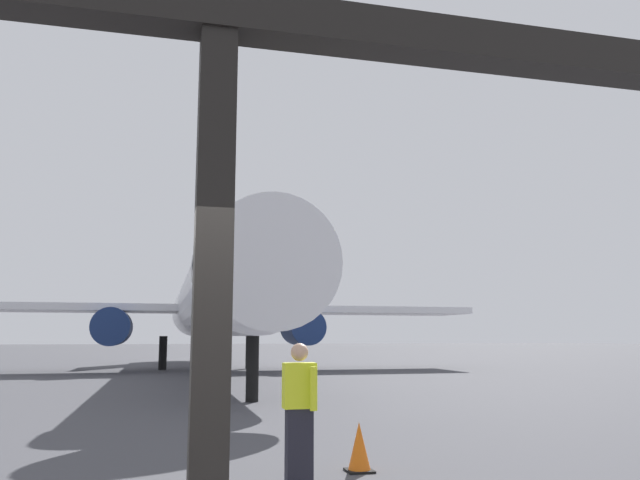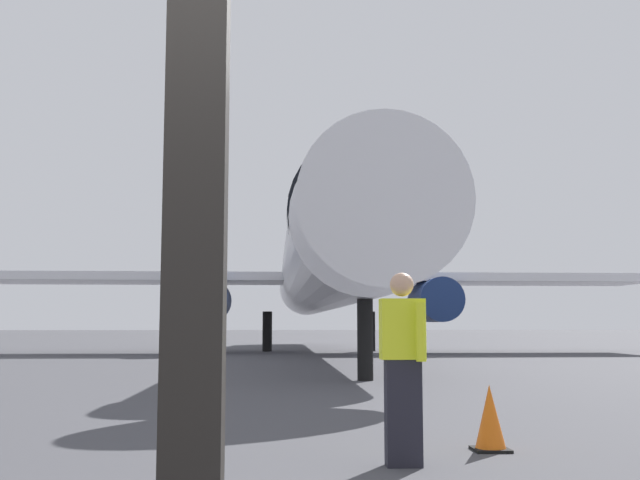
{
  "view_description": "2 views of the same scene",
  "coord_description": "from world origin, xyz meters",
  "views": [
    {
      "loc": [
        -0.26,
        -3.38,
        1.83
      ],
      "look_at": [
        3.64,
        12.14,
        4.28
      ],
      "focal_mm": 35.32,
      "sensor_mm": 36.0,
      "label": 1
    },
    {
      "loc": [
        0.27,
        -2.56,
        1.27
      ],
      "look_at": [
        1.13,
        12.2,
        2.9
      ],
      "focal_mm": 42.75,
      "sensor_mm": 36.0,
      "label": 2
    }
  ],
  "objects": [
    {
      "name": "ground_plane",
      "position": [
        0.0,
        40.0,
        0.0
      ],
      "size": [
        220.0,
        220.0,
        0.0
      ],
      "primitive_type": "plane",
      "color": "#424247"
    },
    {
      "name": "window_frame",
      "position": [
        0.0,
        0.0,
        1.4
      ],
      "size": [
        7.24,
        0.24,
        3.76
      ],
      "color": "brown",
      "rests_on": "ground"
    },
    {
      "name": "airplane",
      "position": [
        2.3,
        29.47,
        3.57
      ],
      "size": [
        29.68,
        36.7,
        10.35
      ],
      "color": "silver",
      "rests_on": "ground"
    },
    {
      "name": "ground_crew_worker",
      "position": [
        1.43,
        4.38,
        0.9
      ],
      "size": [
        0.4,
        0.49,
        1.74
      ],
      "color": "black",
      "rests_on": "ground"
    },
    {
      "name": "traffic_cone",
      "position": [
        2.44,
        5.15,
        0.31
      ],
      "size": [
        0.36,
        0.36,
        0.66
      ],
      "color": "orange",
      "rests_on": "ground"
    }
  ]
}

